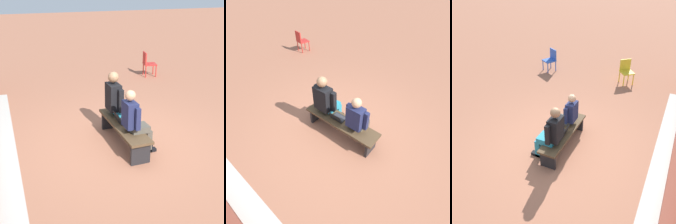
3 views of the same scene
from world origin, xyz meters
TOP-DOWN VIEW (x-y plane):
  - ground_plane at (0.00, 0.00)m, footprint 60.00×60.00m
  - concrete_strip at (-0.02, 2.33)m, footprint 7.98×0.40m
  - bench at (-0.02, 0.07)m, footprint 1.80×0.44m
  - person_student at (-0.41, 0.00)m, footprint 0.50×0.63m
  - person_adult at (0.46, -0.00)m, footprint 0.57×0.72m
  - laptop at (0.07, 0.08)m, footprint 0.32×0.29m
  - plastic_chair_by_pillar at (-4.01, -2.38)m, footprint 0.57×0.57m
  - plastic_chair_far_right at (-4.19, 0.53)m, footprint 0.59×0.59m

SIDE VIEW (x-z plane):
  - ground_plane at x=0.00m, z-range 0.00..0.00m
  - concrete_strip at x=-0.02m, z-range 0.00..0.01m
  - bench at x=-0.02m, z-range 0.13..0.58m
  - plastic_chair_by_pillar at x=-4.01m, z-range 0.06..0.90m
  - plastic_chair_far_right at x=-4.19m, z-range 0.06..0.90m
  - laptop at x=0.07m, z-range 0.39..0.61m
  - person_student at x=-0.41m, z-range 0.05..1.33m
  - person_adult at x=0.46m, z-range 0.04..1.44m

